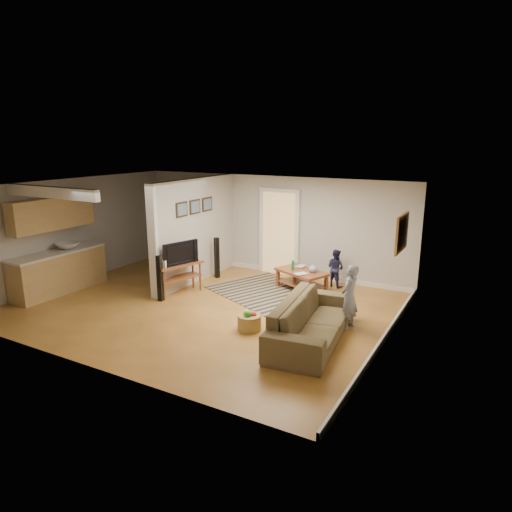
{
  "coord_description": "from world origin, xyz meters",
  "views": [
    {
      "loc": [
        5.31,
        -7.33,
        3.39
      ],
      "look_at": [
        0.99,
        0.47,
        1.1
      ],
      "focal_mm": 32.0,
      "sensor_mm": 36.0,
      "label": 1
    }
  ],
  "objects_px": {
    "speaker_right": "(217,258)",
    "toddler": "(335,286)",
    "child": "(348,328)",
    "tv_console": "(179,266)",
    "toy_basket": "(249,321)",
    "coffee_table": "(302,275)",
    "speaker_left": "(160,278)",
    "sofa": "(311,340)"
  },
  "relations": [
    {
      "from": "sofa",
      "to": "tv_console",
      "type": "distance_m",
      "value": 3.7
    },
    {
      "from": "child",
      "to": "toddler",
      "type": "height_order",
      "value": "child"
    },
    {
      "from": "toy_basket",
      "to": "tv_console",
      "type": "bearing_deg",
      "value": 157.49
    },
    {
      "from": "speaker_left",
      "to": "child",
      "type": "xyz_separation_m",
      "value": [
        4.0,
        0.53,
        -0.51
      ]
    },
    {
      "from": "coffee_table",
      "to": "toy_basket",
      "type": "relative_size",
      "value": 3.11
    },
    {
      "from": "toddler",
      "to": "toy_basket",
      "type": "bearing_deg",
      "value": 98.52
    },
    {
      "from": "speaker_left",
      "to": "toddler",
      "type": "relative_size",
      "value": 1.12
    },
    {
      "from": "sofa",
      "to": "child",
      "type": "distance_m",
      "value": 0.9
    },
    {
      "from": "toddler",
      "to": "speaker_left",
      "type": "bearing_deg",
      "value": 60.91
    },
    {
      "from": "child",
      "to": "toddler",
      "type": "relative_size",
      "value": 1.35
    },
    {
      "from": "toddler",
      "to": "coffee_table",
      "type": "bearing_deg",
      "value": 64.75
    },
    {
      "from": "tv_console",
      "to": "toy_basket",
      "type": "height_order",
      "value": "tv_console"
    },
    {
      "from": "child",
      "to": "speaker_left",
      "type": "bearing_deg",
      "value": -75.03
    },
    {
      "from": "speaker_right",
      "to": "toy_basket",
      "type": "distance_m",
      "value": 3.39
    },
    {
      "from": "coffee_table",
      "to": "toddler",
      "type": "height_order",
      "value": "coffee_table"
    },
    {
      "from": "tv_console",
      "to": "child",
      "type": "height_order",
      "value": "tv_console"
    },
    {
      "from": "speaker_left",
      "to": "speaker_right",
      "type": "relative_size",
      "value": 0.98
    },
    {
      "from": "coffee_table",
      "to": "speaker_right",
      "type": "distance_m",
      "value": 2.28
    },
    {
      "from": "speaker_left",
      "to": "speaker_right",
      "type": "height_order",
      "value": "speaker_right"
    },
    {
      "from": "coffee_table",
      "to": "speaker_right",
      "type": "bearing_deg",
      "value": -176.56
    },
    {
      "from": "speaker_right",
      "to": "sofa",
      "type": "bearing_deg",
      "value": -12.57
    },
    {
      "from": "speaker_right",
      "to": "toy_basket",
      "type": "xyz_separation_m",
      "value": [
        2.33,
        -2.44,
        -0.35
      ]
    },
    {
      "from": "tv_console",
      "to": "speaker_left",
      "type": "relative_size",
      "value": 1.18
    },
    {
      "from": "child",
      "to": "speaker_right",
      "type": "bearing_deg",
      "value": -103.61
    },
    {
      "from": "sofa",
      "to": "speaker_right",
      "type": "bearing_deg",
      "value": 49.39
    },
    {
      "from": "sofa",
      "to": "toddler",
      "type": "relative_size",
      "value": 2.8
    },
    {
      "from": "speaker_left",
      "to": "toy_basket",
      "type": "bearing_deg",
      "value": -19.09
    },
    {
      "from": "coffee_table",
      "to": "toy_basket",
      "type": "distance_m",
      "value": 2.59
    },
    {
      "from": "speaker_right",
      "to": "child",
      "type": "relative_size",
      "value": 0.85
    },
    {
      "from": "toy_basket",
      "to": "toddler",
      "type": "height_order",
      "value": "toddler"
    },
    {
      "from": "sofa",
      "to": "tv_console",
      "type": "xyz_separation_m",
      "value": [
        -3.54,
        0.85,
        0.64
      ]
    },
    {
      "from": "speaker_left",
      "to": "child",
      "type": "distance_m",
      "value": 4.07
    },
    {
      "from": "speaker_right",
      "to": "toy_basket",
      "type": "relative_size",
      "value": 2.37
    },
    {
      "from": "tv_console",
      "to": "child",
      "type": "distance_m",
      "value": 3.99
    },
    {
      "from": "sofa",
      "to": "toy_basket",
      "type": "height_order",
      "value": "toy_basket"
    },
    {
      "from": "speaker_right",
      "to": "toddler",
      "type": "relative_size",
      "value": 1.14
    },
    {
      "from": "speaker_right",
      "to": "child",
      "type": "bearing_deg",
      "value": -0.26
    },
    {
      "from": "sofa",
      "to": "speaker_right",
      "type": "height_order",
      "value": "speaker_right"
    },
    {
      "from": "toy_basket",
      "to": "child",
      "type": "distance_m",
      "value": 1.83
    },
    {
      "from": "sofa",
      "to": "tv_console",
      "type": "relative_size",
      "value": 2.12
    },
    {
      "from": "toddler",
      "to": "child",
      "type": "bearing_deg",
      "value": 132.53
    },
    {
      "from": "sofa",
      "to": "toy_basket",
      "type": "relative_size",
      "value": 5.8
    }
  ]
}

